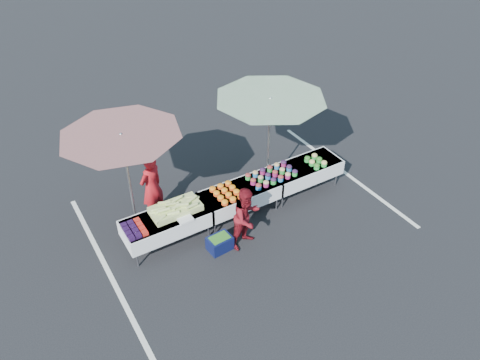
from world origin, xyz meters
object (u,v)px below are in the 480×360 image
vendor (152,187)px  table_left (167,223)px  umbrella_right (270,107)px  storage_bin (220,243)px  customer (247,217)px  table_center (240,195)px  table_right (304,170)px  umbrella_left (122,143)px

vendor → table_left: bearing=60.8°
umbrella_right → storage_bin: (-2.00, -1.18, -2.14)m
table_left → storage_bin: 1.20m
customer → table_center: bearing=52.0°
table_left → umbrella_right: (2.85, 0.45, 1.73)m
table_right → umbrella_left: (-4.01, 0.80, 1.67)m
table_right → umbrella_left: 4.42m
table_left → table_center: 1.80m
vendor → umbrella_left: 1.52m
storage_bin → umbrella_left: bearing=125.6°
table_right → table_center: bearing=180.0°
vendor → umbrella_right: 3.16m
umbrella_right → table_right: bearing=-31.1°
table_center → table_right: same height
table_right → table_left: bearing=180.0°
vendor → umbrella_left: size_ratio=0.61×
table_center → umbrella_left: size_ratio=0.68×
umbrella_right → storage_bin: bearing=-149.4°
storage_bin → vendor: bearing=109.6°
table_center → table_right: bearing=0.0°
customer → umbrella_right: size_ratio=0.52×
customer → umbrella_left: (-1.85, 1.67, 1.53)m
storage_bin → customer: bearing=-17.4°
table_left → customer: 1.68m
table_center → umbrella_right: umbrella_right is taller
table_right → customer: customer is taller
table_left → table_center: size_ratio=1.00×
table_right → umbrella_right: bearing=148.9°
table_center → vendor: bearing=149.9°
table_center → table_left: bearing=180.0°
table_left → vendor: bearing=83.9°
table_right → customer: size_ratio=1.28×
customer → umbrella_right: (1.41, 1.32, 1.58)m
table_left → table_center: same height
table_left → customer: (1.44, -0.87, 0.14)m
umbrella_left → storage_bin: size_ratio=5.18×
umbrella_right → storage_bin: size_ratio=5.32×
umbrella_left → storage_bin: umbrella_left is taller
customer → umbrella_left: 2.92m
umbrella_left → customer: bearing=-42.0°
table_left → storage_bin: size_ratio=3.53×
table_center → umbrella_right: (1.05, 0.45, 1.73)m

